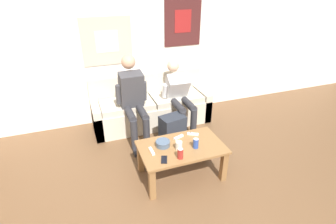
# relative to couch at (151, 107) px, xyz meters

# --- Properties ---
(wall_back) EXTENTS (10.00, 0.07, 2.55)m
(wall_back) POSITION_rel_couch_xyz_m (-0.29, 0.34, 1.00)
(wall_back) COLOR white
(wall_back) RESTS_ON ground_plane
(couch) EXTENTS (1.94, 0.69, 0.81)m
(couch) POSITION_rel_couch_xyz_m (0.00, 0.00, 0.00)
(couch) COLOR beige
(couch) RESTS_ON ground_plane
(coffee_table) EXTENTS (1.02, 0.62, 0.44)m
(coffee_table) POSITION_rel_couch_xyz_m (-0.04, -1.44, 0.08)
(coffee_table) COLOR olive
(coffee_table) RESTS_ON ground_plane
(person_seated_adult) EXTENTS (0.47, 0.81, 1.26)m
(person_seated_adult) POSITION_rel_couch_xyz_m (-0.37, -0.36, 0.40)
(person_seated_adult) COLOR #2D2D33
(person_seated_adult) RESTS_ON ground_plane
(person_seated_teen) EXTENTS (0.47, 0.95, 1.07)m
(person_seated_teen) POSITION_rel_couch_xyz_m (0.38, -0.31, 0.31)
(person_seated_teen) COLOR #2D2D33
(person_seated_teen) RESTS_ON ground_plane
(backpack) EXTENTS (0.39, 0.33, 0.46)m
(backpack) POSITION_rel_couch_xyz_m (0.11, -0.76, -0.06)
(backpack) COLOR #282D38
(backpack) RESTS_ON ground_plane
(ceramic_bowl) EXTENTS (0.17, 0.17, 0.07)m
(ceramic_bowl) POSITION_rel_couch_xyz_m (-0.25, -1.36, 0.20)
(ceramic_bowl) COLOR #475B75
(ceramic_bowl) RESTS_ON coffee_table
(pillar_candle) EXTENTS (0.08, 0.08, 0.11)m
(pillar_candle) POSITION_rel_couch_xyz_m (-0.09, -1.48, 0.21)
(pillar_candle) COLOR silver
(pillar_candle) RESTS_ON coffee_table
(drink_can_blue) EXTENTS (0.07, 0.07, 0.12)m
(drink_can_blue) POSITION_rel_couch_xyz_m (0.10, -1.53, 0.22)
(drink_can_blue) COLOR #28479E
(drink_can_blue) RESTS_ON coffee_table
(drink_can_red) EXTENTS (0.07, 0.07, 0.12)m
(drink_can_red) POSITION_rel_couch_xyz_m (-0.15, -1.65, 0.22)
(drink_can_red) COLOR maroon
(drink_can_red) RESTS_ON coffee_table
(game_controller_near_left) EXTENTS (0.14, 0.10, 0.03)m
(game_controller_near_left) POSITION_rel_couch_xyz_m (0.19, -1.26, 0.17)
(game_controller_near_left) COLOR white
(game_controller_near_left) RESTS_ON coffee_table
(game_controller_near_right) EXTENTS (0.04, 0.14, 0.03)m
(game_controller_near_right) POSITION_rel_couch_xyz_m (-0.41, -1.43, 0.17)
(game_controller_near_right) COLOR white
(game_controller_near_right) RESTS_ON coffee_table
(game_controller_far_center) EXTENTS (0.15, 0.08, 0.03)m
(game_controller_far_center) POSITION_rel_couch_xyz_m (-0.01, -1.26, 0.17)
(game_controller_far_center) COLOR white
(game_controller_far_center) RESTS_ON coffee_table
(cell_phone) EXTENTS (0.11, 0.15, 0.01)m
(cell_phone) POSITION_rel_couch_xyz_m (-0.33, -1.62, 0.16)
(cell_phone) COLOR black
(cell_phone) RESTS_ON coffee_table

